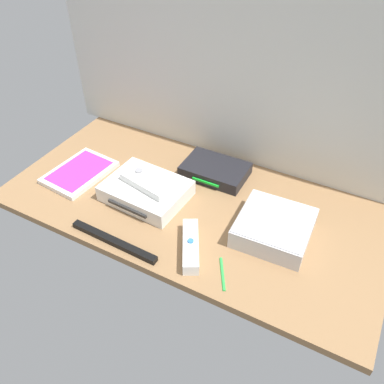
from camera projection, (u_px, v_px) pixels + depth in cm
name	position (u px, v px, depth cm)	size (l,w,h in cm)	color
ground_plane	(192.00, 206.00, 107.32)	(100.00, 48.00, 2.00)	#936D47
back_wall	(238.00, 53.00, 102.26)	(110.00, 1.20, 64.00)	silver
game_console	(146.00, 191.00, 107.25)	(21.81, 17.35, 4.40)	white
mini_computer	(274.00, 227.00, 96.34)	(17.72, 17.72, 5.30)	silver
game_case	(80.00, 172.00, 115.61)	(15.20, 20.11, 1.56)	white
network_router	(216.00, 171.00, 114.72)	(18.11, 12.52, 3.40)	black
remote_wand	(191.00, 246.00, 93.35)	(10.31, 14.70, 3.40)	white
remote_classic_pad	(150.00, 180.00, 105.50)	(15.71, 10.71, 2.40)	white
sensor_bar	(114.00, 241.00, 95.52)	(24.00, 1.80, 1.40)	black
stylus_pen	(222.00, 273.00, 88.83)	(0.70, 0.70, 9.00)	green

